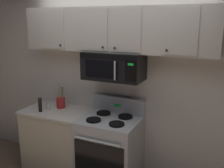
{
  "coord_description": "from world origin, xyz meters",
  "views": [
    {
      "loc": [
        1.37,
        -2.44,
        2.14
      ],
      "look_at": [
        0.0,
        0.49,
        1.35
      ],
      "focal_mm": 42.09,
      "sensor_mm": 36.0,
      "label": 1
    }
  ],
  "objects": [
    {
      "name": "upper_cabinets",
      "position": [
        -0.0,
        0.57,
        2.02
      ],
      "size": [
        2.5,
        0.36,
        0.55
      ],
      "color": "#BCB7AD"
    },
    {
      "name": "pepper_mill",
      "position": [
        -1.0,
        0.27,
        1.0
      ],
      "size": [
        0.05,
        0.05,
        0.2
      ],
      "primitive_type": "cylinder",
      "color": "black",
      "rests_on": "counter_segment"
    },
    {
      "name": "utensil_crock_red",
      "position": [
        -0.84,
        0.53,
        0.99
      ],
      "size": [
        0.13,
        0.13,
        0.35
      ],
      "color": "red",
      "rests_on": "counter_segment"
    },
    {
      "name": "over_range_microwave",
      "position": [
        -0.0,
        0.54,
        1.58
      ],
      "size": [
        0.76,
        0.43,
        0.35
      ],
      "color": "black"
    },
    {
      "name": "counter_segment",
      "position": [
        -0.84,
        0.43,
        0.45
      ],
      "size": [
        0.93,
        0.65,
        0.9
      ],
      "color": "beige",
      "rests_on": "ground_plane"
    },
    {
      "name": "back_wall",
      "position": [
        0.0,
        0.79,
        1.35
      ],
      "size": [
        5.2,
        0.1,
        2.7
      ],
      "primitive_type": "cube",
      "color": "silver",
      "rests_on": "ground_plane"
    },
    {
      "name": "salt_shaker",
      "position": [
        -0.97,
        0.4,
        0.95
      ],
      "size": [
        0.04,
        0.04,
        0.1
      ],
      "color": "white",
      "rests_on": "counter_segment"
    },
    {
      "name": "stove_range",
      "position": [
        0.0,
        0.42,
        0.47
      ],
      "size": [
        0.76,
        0.69,
        1.12
      ],
      "color": "#B7BABF",
      "rests_on": "ground_plane"
    }
  ]
}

